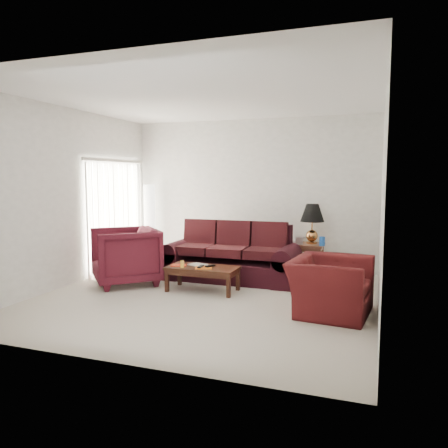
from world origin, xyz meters
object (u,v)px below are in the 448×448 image
Objects in this scene: armchair_left at (126,256)px; armchair_right at (330,286)px; floor_lamp at (150,224)px; coffee_table at (203,279)px; end_table at (308,259)px; sofa at (230,253)px.

armchair_left is 3.53m from armchair_right.
coffee_table is (1.97, -1.81, -0.65)m from floor_lamp.
armchair_right reaches higher than end_table.
armchair_right is at bearing -37.18° from sofa.
coffee_table is at bearing 47.50° from armchair_left.
armchair_right is at bearing 39.68° from armchair_left.
sofa is at bearing 75.46° from coffee_table.
sofa reaches higher than end_table.
coffee_table is at bearing -129.33° from end_table.
sofa reaches higher than coffee_table.
end_table reaches higher than coffee_table.
armchair_left is at bearing -151.63° from sofa.
coffee_table is (-0.17, -0.90, -0.29)m from sofa.
floor_lamp is 1.92m from armchair_left.
floor_lamp reaches higher than sofa.
armchair_left is (-1.60, -0.90, -0.00)m from sofa.
sofa is at bearing -146.25° from end_table.
sofa is at bearing 60.12° from armchair_right.
end_table is 3.36m from armchair_left.
armchair_left is at bearing -148.62° from end_table.
armchair_right is (4.03, -2.29, -0.48)m from floor_lamp.
floor_lamp reaches higher than armchair_left.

